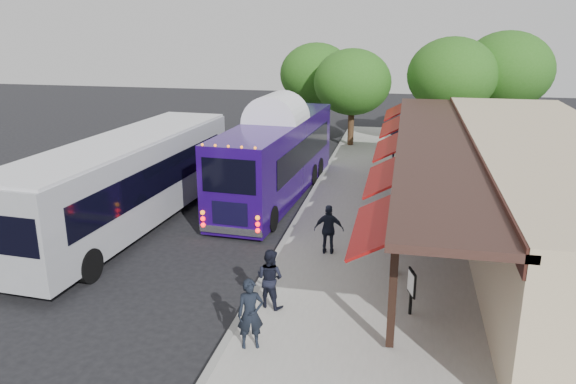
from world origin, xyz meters
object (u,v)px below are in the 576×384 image
Objects in this scene: ped_b at (270,278)px; ped_d at (395,146)px; ped_c at (329,229)px; sign_board at (412,285)px; ped_a at (250,314)px; coach_bus at (277,153)px; city_bus at (127,180)px.

ped_d reaches higher than ped_b.
ped_c is (1.00, 3.78, 0.01)m from ped_b.
ped_b is 3.91m from ped_c.
ped_d is at bearing -79.40° from ped_b.
ped_c is 1.34× the size of sign_board.
coach_bus is at bearing 78.82° from ped_a.
ped_c is (0.98, 5.72, -0.02)m from ped_a.
coach_bus is at bearing 103.61° from sign_board.
ped_d is 16.33m from sign_board.
city_bus is (-4.37, -4.94, -0.06)m from coach_bus.
ped_a is at bearing -43.14° from city_bus.
ped_d is (2.72, 16.63, 0.06)m from ped_b.
city_bus reaches higher than ped_b.
ped_a is 1.03× the size of ped_c.
ped_c is at bearing -5.42° from city_bus.
ped_a is (2.14, -11.84, -0.91)m from coach_bus.
ped_a is 5.80m from ped_c.
sign_board is (2.56, -3.46, 0.01)m from ped_c.
coach_bus is 6.93× the size of ped_c.
ped_d reaches higher than sign_board.
ped_b is 16.85m from ped_d.
ped_c is 4.31m from sign_board.
ped_b is at bearing -74.06° from coach_bus.
sign_board is (3.56, 0.32, 0.02)m from ped_b.
ped_b reaches higher than sign_board.
ped_a is at bearing -75.88° from coach_bus.
ped_a is at bearing 73.41° from ped_d.
coach_bus is at bearing 46.00° from ped_d.
sign_board is (10.04, -4.65, -0.87)m from city_bus.
city_bus is at bearing -13.24° from ped_c.
coach_bus is 7.04× the size of ped_b.
ped_c is 12.96m from ped_d.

